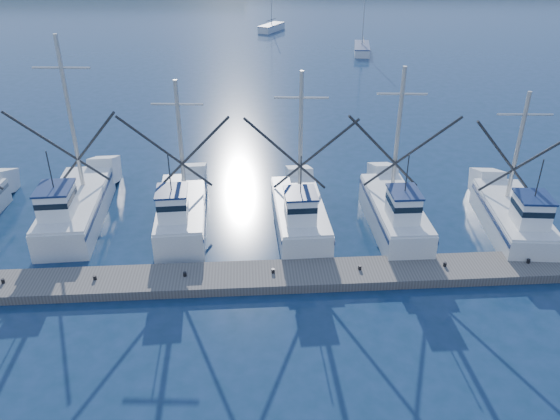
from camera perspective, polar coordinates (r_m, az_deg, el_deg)
name	(u,v)px	position (r m, az deg, el deg)	size (l,w,h in m)	color
ground	(370,381)	(20.82, 9.43, -17.17)	(500.00, 500.00, 0.00)	#0D253C
floating_dock	(229,278)	(25.18, -5.30, -7.11)	(32.53, 2.17, 0.43)	#5A5650
trawler_fleet	(240,214)	(28.83, -4.17, -0.42)	(31.68, 8.40, 9.77)	silver
sailboat_near	(362,49)	(72.19, 8.55, 16.30)	(2.35, 6.58, 8.10)	silver
sailboat_far	(271,28)	(86.83, -0.90, 18.52)	(3.94, 5.79, 8.10)	silver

